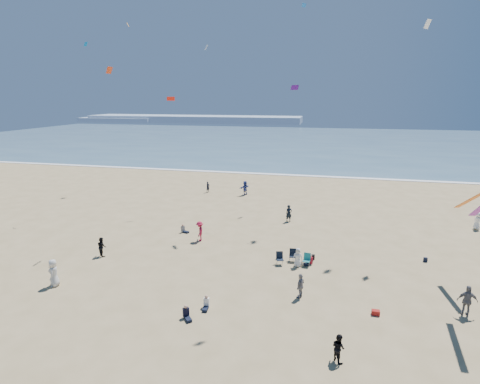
# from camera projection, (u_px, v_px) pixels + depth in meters

# --- Properties ---
(ground) EXTENTS (220.00, 220.00, 0.00)m
(ground) POSITION_uv_depth(u_px,v_px,m) (169.00, 343.00, 19.60)
(ground) COLOR tan
(ground) RESTS_ON ground
(ocean) EXTENTS (220.00, 100.00, 0.06)m
(ocean) POSITION_uv_depth(u_px,v_px,m) (300.00, 141.00, 109.30)
(ocean) COLOR #476B84
(ocean) RESTS_ON ground
(surf_line) EXTENTS (220.00, 1.20, 0.08)m
(surf_line) POSITION_uv_depth(u_px,v_px,m) (278.00, 175.00, 62.09)
(surf_line) COLOR white
(surf_line) RESTS_ON ground
(headland_far) EXTENTS (110.00, 20.00, 3.20)m
(headland_far) POSITION_uv_depth(u_px,v_px,m) (194.00, 119.00, 192.82)
(headland_far) COLOR #7A8EA8
(headland_far) RESTS_ON ground
(headland_near) EXTENTS (40.00, 14.00, 2.00)m
(headland_near) POSITION_uv_depth(u_px,v_px,m) (119.00, 120.00, 196.98)
(headland_near) COLOR #7A8EA8
(headland_near) RESTS_ON ground
(standing_flyers) EXTENTS (33.21, 36.75, 1.92)m
(standing_flyers) POSITION_uv_depth(u_px,v_px,m) (281.00, 249.00, 29.49)
(standing_flyers) COLOR #AD1837
(standing_flyers) RESTS_ON ground
(seated_group) EXTENTS (13.41, 22.24, 0.84)m
(seated_group) POSITION_uv_depth(u_px,v_px,m) (230.00, 289.00, 24.33)
(seated_group) COLOR white
(seated_group) RESTS_ON ground
(chair_cluster) EXTENTS (2.72, 1.49, 1.00)m
(chair_cluster) POSITION_uv_depth(u_px,v_px,m) (293.00, 258.00, 28.75)
(chair_cluster) COLOR black
(chair_cluster) RESTS_ON ground
(white_tote) EXTENTS (0.35, 0.20, 0.40)m
(white_tote) POSITION_uv_depth(u_px,v_px,m) (279.00, 257.00, 29.75)
(white_tote) COLOR silver
(white_tote) RESTS_ON ground
(black_backpack) EXTENTS (0.30, 0.22, 0.38)m
(black_backpack) POSITION_uv_depth(u_px,v_px,m) (313.00, 257.00, 29.72)
(black_backpack) COLOR black
(black_backpack) RESTS_ON ground
(cooler) EXTENTS (0.45, 0.30, 0.30)m
(cooler) POSITION_uv_depth(u_px,v_px,m) (376.00, 313.00, 22.12)
(cooler) COLOR #A01B16
(cooler) RESTS_ON ground
(navy_bag) EXTENTS (0.28, 0.18, 0.34)m
(navy_bag) POSITION_uv_depth(u_px,v_px,m) (425.00, 260.00, 29.27)
(navy_bag) COLOR black
(navy_bag) RESTS_ON ground
(kites_aloft) EXTENTS (44.71, 43.95, 26.56)m
(kites_aloft) POSITION_uv_depth(u_px,v_px,m) (368.00, 73.00, 25.90)
(kites_aloft) COLOR red
(kites_aloft) RESTS_ON ground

